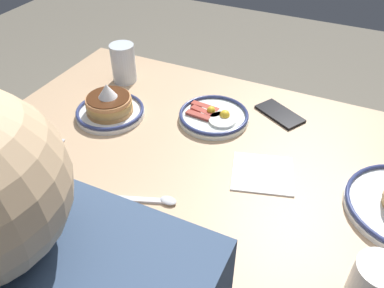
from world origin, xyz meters
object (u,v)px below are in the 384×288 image
coffee_mug (376,284)px  paper_napkin (263,173)px  cell_phone (280,114)px  tea_spoon (145,200)px  drinking_glass (124,65)px  butter_knife (26,135)px  plate_far_companion (110,107)px  plate_center_pancakes (214,116)px

coffee_mug → paper_napkin: bearing=-40.9°
cell_phone → tea_spoon: tea_spoon is taller
paper_napkin → tea_spoon: bearing=43.3°
drinking_glass → tea_spoon: size_ratio=0.66×
drinking_glass → butter_knife: drinking_glass is taller
cell_phone → tea_spoon: (0.18, 0.47, 0.00)m
plate_far_companion → drinking_glass: drinking_glass is taller
plate_center_pancakes → coffee_mug: (-0.48, 0.40, 0.04)m
drinking_glass → tea_spoon: 0.57m
cell_phone → tea_spoon: size_ratio=0.74×
plate_far_companion → butter_knife: bearing=49.9°
plate_center_pancakes → paper_napkin: size_ratio=1.37×
coffee_mug → paper_napkin: coffee_mug is taller
plate_far_companion → cell_phone: bearing=-154.3°
plate_center_pancakes → plate_far_companion: plate_far_companion is taller
plate_center_pancakes → tea_spoon: size_ratio=1.06×
plate_far_companion → cell_phone: plate_far_companion is taller
tea_spoon → butter_knife: bearing=-9.4°
plate_center_pancakes → cell_phone: size_ratio=1.42×
drinking_glass → cell_phone: size_ratio=0.89×
butter_knife → paper_napkin: bearing=-168.3°
coffee_mug → butter_knife: 0.92m
coffee_mug → cell_phone: (0.31, -0.51, -0.05)m
cell_phone → butter_knife: 0.73m
drinking_glass → butter_knife: bearing=78.0°
plate_far_companion → paper_napkin: (-0.49, 0.05, -0.03)m
plate_center_pancakes → butter_knife: plate_center_pancakes is taller
butter_knife → cell_phone: bearing=-146.6°
paper_napkin → butter_knife: size_ratio=0.65×
plate_center_pancakes → cell_phone: plate_center_pancakes is taller
coffee_mug → drinking_glass: size_ratio=0.85×
plate_center_pancakes → paper_napkin: 0.26m
plate_far_companion → tea_spoon: 0.37m
coffee_mug → tea_spoon: size_ratio=0.56×
drinking_glass → plate_far_companion: bearing=111.0°
drinking_glass → paper_napkin: size_ratio=0.86×
paper_napkin → tea_spoon: 0.30m
plate_center_pancakes → butter_knife: 0.53m
coffee_mug → butter_knife: bearing=-6.6°
paper_napkin → drinking_glass: bearing=-23.7°
cell_phone → tea_spoon: bearing=98.5°
plate_far_companion → tea_spoon: bearing=136.8°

